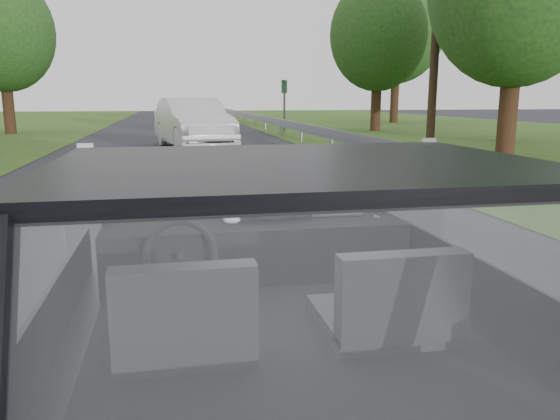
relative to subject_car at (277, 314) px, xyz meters
name	(u,v)px	position (x,y,z in m)	size (l,w,h in m)	color
subject_car	(277,314)	(0.00, 0.00, 0.00)	(1.80, 4.00, 1.45)	black
dashboard	(255,248)	(0.00, 0.62, 0.12)	(1.58, 0.45, 0.30)	black
driver_seat	(185,312)	(-0.40, -0.29, 0.16)	(0.50, 0.72, 0.42)	#22222A
passenger_seat	(390,297)	(0.40, -0.29, 0.16)	(0.50, 0.72, 0.42)	#22222A
steering_wheel	(181,255)	(-0.40, 0.33, 0.20)	(0.36, 0.36, 0.04)	black
cat	(274,204)	(0.11, 0.64, 0.36)	(0.61, 0.19, 0.27)	slate
guardrail	(375,144)	(4.30, 10.00, -0.15)	(0.05, 90.00, 0.32)	gray
other_car	(193,123)	(0.30, 16.11, 0.10)	(1.98, 5.01, 1.65)	silver
highway_sign	(284,108)	(4.68, 22.43, 0.49)	(0.10, 0.97, 2.43)	#124D21
utility_pole	(437,18)	(7.43, 13.51, 3.23)	(0.26, 0.26, 7.91)	#3E2D1B
tree_0	(515,26)	(8.59, 11.33, 2.78)	(4.63, 4.63, 7.02)	#173715
tree_1	(516,29)	(12.19, 16.67, 3.39)	(5.43, 5.43, 8.22)	#173715
tree_2	(378,57)	(9.76, 24.24, 2.88)	(4.75, 4.75, 7.20)	#173715
tree_3	(397,50)	(14.38, 32.83, 4.00)	(6.24, 6.24, 9.46)	#173715
tree_6	(3,56)	(-7.70, 25.25, 2.77)	(4.61, 4.61, 6.99)	#173715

